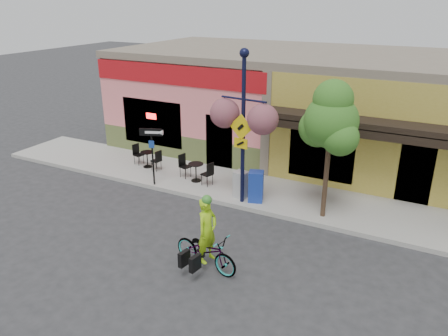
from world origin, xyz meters
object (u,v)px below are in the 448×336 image
Objects in this scene: building at (321,104)px; street_tree at (328,151)px; cyclist_rider at (207,239)px; newspaper_box_blue at (256,186)px; one_way_sign at (153,157)px; lamp_post at (243,129)px; bicycle at (206,251)px; newspaper_box_grey at (241,184)px.

building is 4.12× the size of street_tree.
building reaches higher than cyclist_rider.
newspaper_box_blue is at bearing 14.75° from cyclist_rider.
one_way_sign is at bearing -122.10° from building.
newspaper_box_blue is (-0.38, 4.04, -0.19)m from cyclist_rider.
newspaper_box_blue is at bearing 35.92° from lamp_post.
building is 3.55× the size of lamp_post.
newspaper_box_blue is at bearing 14.05° from bicycle.
cyclist_rider is 4.30m from lamp_post.
building reaches higher than newspaper_box_blue.
newspaper_box_grey is 0.21× the size of street_tree.
street_tree is at bearing -17.13° from bicycle.
bicycle is at bearing -102.80° from newspaper_box_blue.
cyclist_rider is at bearing -89.88° from building.
cyclist_rider reaches higher than newspaper_box_grey.
street_tree reaches higher than cyclist_rider.
newspaper_box_grey is (-0.95, -6.36, -1.63)m from building.
one_way_sign is at bearing -176.25° from street_tree.
building is 9.35× the size of bicycle.
street_tree reaches higher than building.
building is 8.33× the size of one_way_sign.
lamp_post reaches higher than street_tree.
one_way_sign is at bearing -170.65° from lamp_post.
lamp_post is 3.83m from one_way_sign.
newspaper_box_blue is 0.25× the size of street_tree.
cyclist_rider is 5.65m from one_way_sign.
cyclist_rider is at bearing -61.51° from one_way_sign.
building is at bearing 36.37° from one_way_sign.
newspaper_box_blue is (3.94, 0.42, -0.55)m from one_way_sign.
street_tree reaches higher than one_way_sign.
street_tree is at bearing 11.01° from lamp_post.
cyclist_rider is at bearing -102.10° from newspaper_box_blue.
one_way_sign is at bearing -162.99° from newspaper_box_grey.
bicycle is 0.38× the size of lamp_post.
lamp_post is 2.12m from newspaper_box_grey.
cyclist_rider is (0.05, 0.00, 0.37)m from bicycle.
bicycle is 2.06× the size of newspaper_box_grey.
lamp_post is at bearing -96.53° from building.
bicycle is (-0.03, -10.47, -1.74)m from building.
newspaper_box_grey is (-0.59, 0.07, -0.07)m from newspaper_box_blue.
lamp_post reaches higher than bicycle.
newspaper_box_blue is (-0.33, 4.04, 0.18)m from bicycle.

